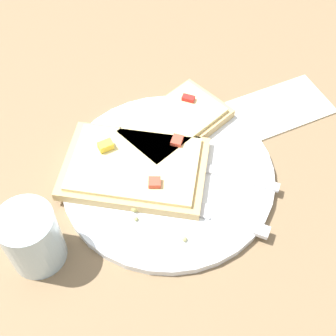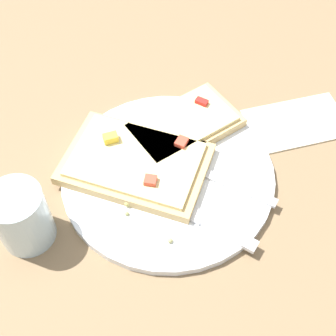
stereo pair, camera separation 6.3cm
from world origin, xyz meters
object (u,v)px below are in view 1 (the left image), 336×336
object	(u,v)px
pizza_slice_main	(135,167)
pizza_slice_corner	(173,125)
knife	(206,211)
napkin	(281,107)
plate	(168,175)
drinking_glass	(32,238)
fork	(199,167)

from	to	relation	value
pizza_slice_main	pizza_slice_corner	distance (m)	0.09
knife	napkin	distance (m)	0.23
plate	pizza_slice_main	world-z (taller)	pizza_slice_main
knife	pizza_slice_main	distance (m)	0.11
pizza_slice_corner	napkin	world-z (taller)	pizza_slice_corner
pizza_slice_corner	pizza_slice_main	bearing A→B (deg)	10.63
napkin	pizza_slice_corner	bearing A→B (deg)	172.99
drinking_glass	plate	bearing A→B (deg)	11.73
fork	pizza_slice_main	xyz separation A→B (m)	(-0.08, 0.03, 0.01)
knife	drinking_glass	size ratio (longest dim) A/B	1.83
plate	drinking_glass	distance (m)	0.20
pizza_slice_corner	drinking_glass	world-z (taller)	drinking_glass
plate	pizza_slice_corner	size ratio (longest dim) A/B	1.56
plate	knife	xyz separation A→B (m)	(0.02, -0.08, 0.01)
fork	napkin	xyz separation A→B (m)	(0.17, 0.06, -0.01)
plate	fork	world-z (taller)	fork
plate	knife	distance (m)	0.08
plate	drinking_glass	size ratio (longest dim) A/B	3.38
drinking_glass	napkin	distance (m)	0.42
napkin	knife	bearing A→B (deg)	-147.72
pizza_slice_corner	napkin	size ratio (longest dim) A/B	1.25
fork	drinking_glass	distance (m)	0.24
plate	knife	world-z (taller)	knife
pizza_slice_main	napkin	world-z (taller)	pizza_slice_main
fork	pizza_slice_main	world-z (taller)	pizza_slice_main
pizza_slice_main	napkin	xyz separation A→B (m)	(0.26, 0.03, -0.02)
plate	drinking_glass	xyz separation A→B (m)	(-0.19, -0.04, 0.04)
plate	napkin	distance (m)	0.22
pizza_slice_corner	fork	bearing A→B (deg)	72.13
knife	drinking_glass	bearing A→B (deg)	37.07
knife	plate	bearing A→B (deg)	-29.89
plate	pizza_slice_corner	world-z (taller)	pizza_slice_corner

